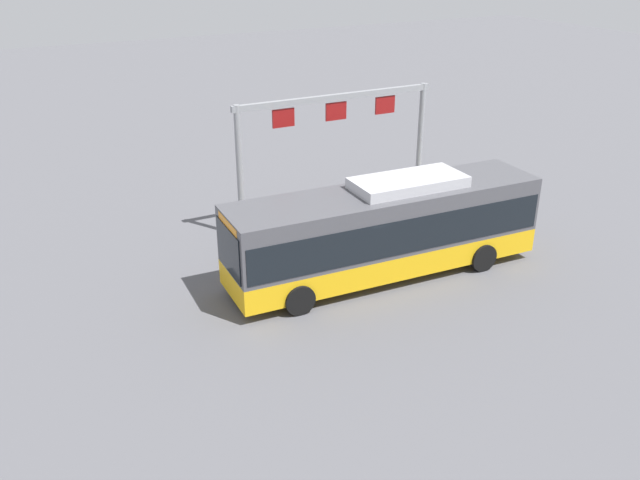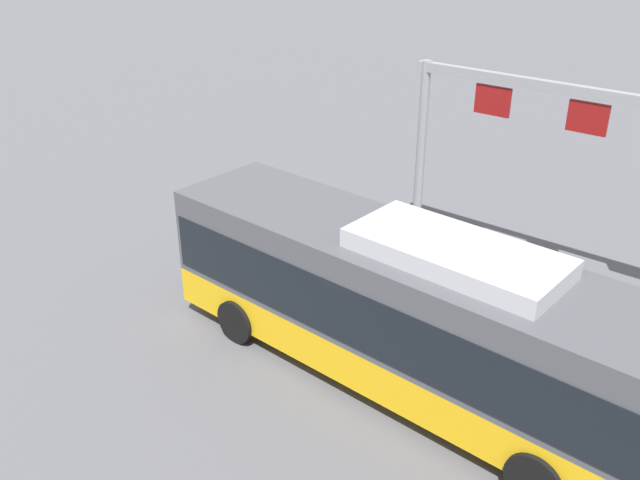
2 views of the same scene
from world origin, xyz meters
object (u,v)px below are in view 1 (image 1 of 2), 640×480
(bus_main, at_px, (385,227))
(trash_bin, at_px, (461,205))
(person_waiting_near, at_px, (298,231))
(person_boarding, at_px, (261,232))

(bus_main, bearing_deg, trash_bin, -151.05)
(bus_main, height_order, person_waiting_near, bus_main)
(person_waiting_near, distance_m, trash_bin, 7.57)
(person_boarding, bearing_deg, trash_bin, 84.73)
(person_boarding, xyz_separation_m, person_waiting_near, (-1.22, 0.57, 0.00))
(bus_main, relative_size, trash_bin, 12.41)
(bus_main, xyz_separation_m, person_waiting_near, (2.02, -2.61, -0.76))
(person_boarding, height_order, trash_bin, person_boarding)
(person_boarding, distance_m, person_waiting_near, 1.34)
(person_boarding, relative_size, trash_bin, 1.86)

